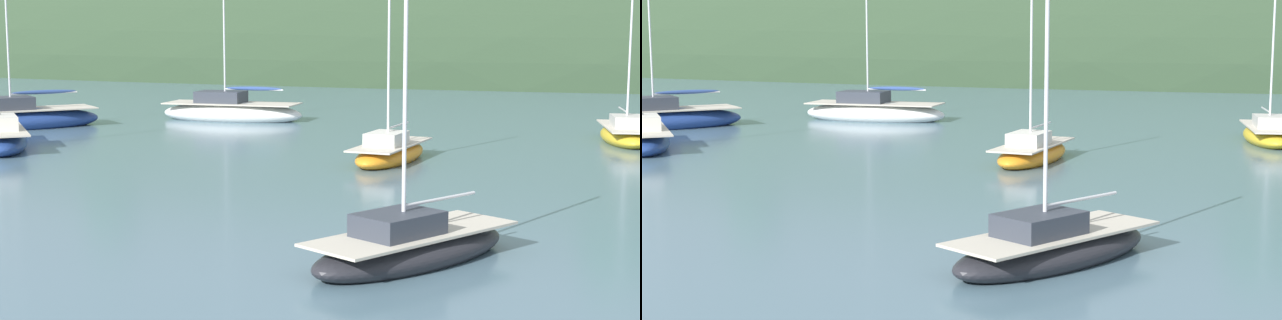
{
  "view_description": "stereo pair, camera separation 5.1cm",
  "coord_description": "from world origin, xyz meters",
  "views": [
    {
      "loc": [
        9.9,
        -5.51,
        5.21
      ],
      "look_at": [
        0.0,
        20.0,
        1.2
      ],
      "focal_mm": 53.89,
      "sensor_mm": 36.0,
      "label": 1
    },
    {
      "loc": [
        9.94,
        -5.49,
        5.21
      ],
      "look_at": [
        0.0,
        20.0,
        1.2
      ],
      "focal_mm": 53.89,
      "sensor_mm": 36.0,
      "label": 2
    }
  ],
  "objects": [
    {
      "name": "sailboat_cream_ketch",
      "position": [
        -12.51,
        39.39,
        0.46
      ],
      "size": [
        7.81,
        3.31,
        11.02
      ],
      "color": "white",
      "rests_on": "ground"
    },
    {
      "name": "sailboat_white_near",
      "position": [
        -0.41,
        28.21,
        0.34
      ],
      "size": [
        2.07,
        5.52,
        6.41
      ],
      "color": "orange",
      "rests_on": "ground"
    },
    {
      "name": "sailboat_grey_yawl",
      "position": [
        7.34,
        37.32,
        0.35
      ],
      "size": [
        3.09,
        6.01,
        6.62
      ],
      "color": "gold",
      "rests_on": "ground"
    },
    {
      "name": "far_shoreline_hill",
      "position": [
        -24.95,
        81.9,
        0.05
      ],
      "size": [
        150.0,
        36.0,
        32.98
      ],
      "color": "#2D422B",
      "rests_on": "ground"
    },
    {
      "name": "sailboat_black_sloop",
      "position": [
        4.42,
        14.0,
        0.35
      ],
      "size": [
        4.22,
        5.9,
        6.58
      ],
      "color": "#232328",
      "rests_on": "ground"
    },
    {
      "name": "sailboat_orange_cutter",
      "position": [
        -20.44,
        32.28,
        0.46
      ],
      "size": [
        6.87,
        7.73,
        11.08
      ],
      "color": "navy",
      "rests_on": "ground"
    }
  ]
}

